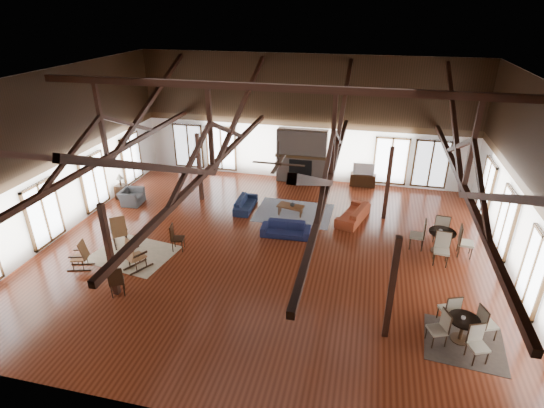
% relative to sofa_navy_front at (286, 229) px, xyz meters
% --- Properties ---
extents(floor, '(16.00, 16.00, 0.00)m').
position_rel_sofa_navy_front_xyz_m(floor, '(-0.34, -1.14, -0.27)').
color(floor, maroon).
rests_on(floor, ground).
extents(ceiling, '(16.00, 14.00, 0.02)m').
position_rel_sofa_navy_front_xyz_m(ceiling, '(-0.34, -1.14, 5.73)').
color(ceiling, black).
rests_on(ceiling, wall_back).
extents(wall_back, '(16.00, 0.02, 6.00)m').
position_rel_sofa_navy_front_xyz_m(wall_back, '(-0.34, 5.86, 2.73)').
color(wall_back, white).
rests_on(wall_back, floor).
extents(wall_front, '(16.00, 0.02, 6.00)m').
position_rel_sofa_navy_front_xyz_m(wall_front, '(-0.34, -8.14, 2.73)').
color(wall_front, white).
rests_on(wall_front, floor).
extents(wall_left, '(0.02, 14.00, 6.00)m').
position_rel_sofa_navy_front_xyz_m(wall_left, '(-8.34, -1.14, 2.73)').
color(wall_left, white).
rests_on(wall_left, floor).
extents(wall_right, '(0.02, 14.00, 6.00)m').
position_rel_sofa_navy_front_xyz_m(wall_right, '(7.66, -1.14, 2.73)').
color(wall_right, white).
rests_on(wall_right, floor).
extents(roof_truss, '(15.60, 14.07, 3.14)m').
position_rel_sofa_navy_front_xyz_m(roof_truss, '(-0.34, -1.14, 3.76)').
color(roof_truss, black).
rests_on(roof_truss, wall_back).
extents(post_grid, '(8.16, 7.16, 3.05)m').
position_rel_sofa_navy_front_xyz_m(post_grid, '(-0.34, -1.14, 1.25)').
color(post_grid, black).
rests_on(post_grid, floor).
extents(fireplace, '(2.50, 0.69, 2.60)m').
position_rel_sofa_navy_front_xyz_m(fireplace, '(-0.34, 5.53, 1.02)').
color(fireplace, '#726257').
rests_on(fireplace, floor).
extents(ceiling_fan, '(1.60, 1.60, 0.75)m').
position_rel_sofa_navy_front_xyz_m(ceiling_fan, '(0.16, -2.14, 3.46)').
color(ceiling_fan, black).
rests_on(ceiling_fan, roof_truss).
extents(sofa_navy_front, '(1.89, 0.81, 0.54)m').
position_rel_sofa_navy_front_xyz_m(sofa_navy_front, '(0.00, 0.00, 0.00)').
color(sofa_navy_front, '#181D43').
rests_on(sofa_navy_front, floor).
extents(sofa_navy_left, '(1.73, 0.70, 0.50)m').
position_rel_sofa_navy_front_xyz_m(sofa_navy_left, '(-2.13, 1.87, -0.02)').
color(sofa_navy_left, '#151F3B').
rests_on(sofa_navy_left, floor).
extents(sofa_orange, '(2.23, 1.38, 0.61)m').
position_rel_sofa_navy_front_xyz_m(sofa_orange, '(2.42, 1.86, 0.03)').
color(sofa_orange, maroon).
rests_on(sofa_orange, floor).
extents(coffee_table, '(1.17, 0.76, 0.41)m').
position_rel_sofa_navy_front_xyz_m(coffee_table, '(-0.15, 1.77, 0.09)').
color(coffee_table, '#5B311B').
rests_on(coffee_table, floor).
extents(vase, '(0.26, 0.26, 0.21)m').
position_rel_sofa_navy_front_xyz_m(vase, '(-0.07, 1.73, 0.25)').
color(vase, '#B2B2B2').
rests_on(vase, coffee_table).
extents(armchair, '(1.05, 0.93, 0.65)m').
position_rel_sofa_navy_front_xyz_m(armchair, '(-7.17, 1.24, 0.05)').
color(armchair, '#353638').
rests_on(armchair, floor).
extents(side_table_lamp, '(0.47, 0.47, 1.20)m').
position_rel_sofa_navy_front_xyz_m(side_table_lamp, '(-7.92, 1.69, 0.18)').
color(side_table_lamp, black).
rests_on(side_table_lamp, floor).
extents(rocking_chair_a, '(0.96, 1.02, 1.19)m').
position_rel_sofa_navy_front_xyz_m(rocking_chair_a, '(-5.76, -2.04, 0.29)').
color(rocking_chair_a, brown).
rests_on(rocking_chair_a, floor).
extents(rocking_chair_b, '(0.83, 1.00, 1.14)m').
position_rel_sofa_navy_front_xyz_m(rocking_chair_b, '(-4.45, -3.34, 0.26)').
color(rocking_chair_b, brown).
rests_on(rocking_chair_b, floor).
extents(rocking_chair_c, '(0.87, 0.60, 1.02)m').
position_rel_sofa_navy_front_xyz_m(rocking_chair_c, '(-6.19, -3.66, 0.21)').
color(rocking_chair_c, brown).
rests_on(rocking_chair_c, floor).
extents(side_chair_a, '(0.50, 0.50, 1.00)m').
position_rel_sofa_navy_front_xyz_m(side_chair_a, '(-3.64, -1.90, 0.31)').
color(side_chair_a, black).
rests_on(side_chair_a, floor).
extents(side_chair_b, '(0.59, 0.59, 1.02)m').
position_rel_sofa_navy_front_xyz_m(side_chair_b, '(-4.23, -4.74, 0.32)').
color(side_chair_b, black).
rests_on(side_chair_b, floor).
extents(cafe_table_near, '(1.89, 1.89, 0.97)m').
position_rel_sofa_navy_front_xyz_m(cafe_table_near, '(5.59, -4.37, 0.21)').
color(cafe_table_near, black).
rests_on(cafe_table_near, floor).
extents(cafe_table_far, '(2.18, 2.18, 1.12)m').
position_rel_sofa_navy_front_xyz_m(cafe_table_far, '(5.58, 0.13, 0.29)').
color(cafe_table_far, black).
rests_on(cafe_table_far, floor).
extents(cup_near, '(0.11, 0.11, 0.09)m').
position_rel_sofa_navy_front_xyz_m(cup_near, '(5.55, -4.40, 0.47)').
color(cup_near, '#B2B2B2').
rests_on(cup_near, cafe_table_near).
extents(cup_far, '(0.16, 0.16, 0.10)m').
position_rel_sofa_navy_front_xyz_m(cup_far, '(5.50, 0.06, 0.59)').
color(cup_far, '#B2B2B2').
rests_on(cup_far, cafe_table_far).
extents(tv_console, '(1.20, 0.45, 0.60)m').
position_rel_sofa_navy_front_xyz_m(tv_console, '(2.67, 5.61, 0.03)').
color(tv_console, black).
rests_on(tv_console, floor).
extents(television, '(1.00, 0.16, 0.57)m').
position_rel_sofa_navy_front_xyz_m(television, '(2.66, 5.61, 0.61)').
color(television, '#B2B2B2').
rests_on(television, tv_console).
extents(rug_tan, '(3.03, 2.54, 0.01)m').
position_rel_sofa_navy_front_xyz_m(rug_tan, '(-5.01, -2.52, -0.27)').
color(rug_tan, '#CDAE8E').
rests_on(rug_tan, floor).
extents(rug_navy, '(3.20, 2.42, 0.01)m').
position_rel_sofa_navy_front_xyz_m(rug_navy, '(-0.04, 1.97, -0.27)').
color(rug_navy, '#192447').
rests_on(rug_navy, floor).
extents(rug_dark, '(2.14, 1.98, 0.01)m').
position_rel_sofa_navy_front_xyz_m(rug_dark, '(5.69, -4.49, -0.27)').
color(rug_dark, black).
rests_on(rug_dark, floor).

